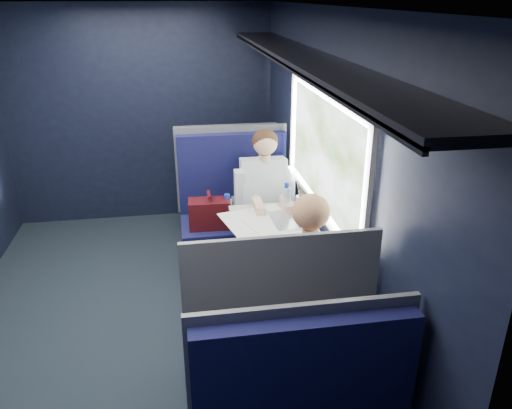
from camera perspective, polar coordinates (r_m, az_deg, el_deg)
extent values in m
cube|color=black|center=(4.09, -12.90, -13.24)|extent=(2.80, 4.20, 0.01)
cube|color=black|center=(3.69, 8.48, 3.40)|extent=(0.10, 4.20, 2.30)
cube|color=black|center=(5.60, -12.94, 9.83)|extent=(2.80, 0.10, 2.30)
cube|color=beige|center=(3.52, 7.90, 12.52)|extent=(0.03, 1.84, 0.07)
cube|color=beige|center=(3.76, 7.21, -0.31)|extent=(0.03, 1.84, 0.07)
cube|color=beige|center=(2.83, 12.55, 0.60)|extent=(0.03, 0.07, 0.78)
cube|color=beige|center=(4.44, 4.30, 9.23)|extent=(0.03, 0.07, 0.78)
cube|color=black|center=(3.44, 5.49, 16.36)|extent=(0.36, 4.10, 0.04)
cube|color=black|center=(3.40, 2.59, 16.03)|extent=(0.02, 4.10, 0.03)
cube|color=red|center=(3.49, 8.10, 14.86)|extent=(0.01, 0.10, 0.12)
cylinder|color=#54565E|center=(3.91, -0.29, -8.14)|extent=(0.08, 0.08, 0.70)
cube|color=#BBBBB7|center=(3.76, 2.41, -3.07)|extent=(0.62, 1.00, 0.04)
cube|color=#0B0C34|center=(4.64, -2.17, -4.57)|extent=(1.00, 0.50, 0.45)
cube|color=#0B0C34|center=(4.68, -2.75, 3.66)|extent=(1.00, 0.10, 0.75)
cube|color=#54565E|center=(4.72, -2.84, 4.16)|extent=(1.04, 0.03, 0.82)
cube|color=#54565E|center=(4.45, -2.15, -1.15)|extent=(0.06, 0.40, 0.20)
cube|color=#470F13|center=(4.42, -5.32, -1.06)|extent=(0.37, 0.21, 0.26)
cylinder|color=#470F13|center=(4.34, -5.41, 1.15)|extent=(0.04, 0.15, 0.03)
cylinder|color=silver|center=(4.45, -3.27, -0.91)|extent=(0.09, 0.09, 0.24)
cylinder|color=#163AA9|center=(4.39, -3.32, 0.86)|extent=(0.05, 0.05, 0.05)
cube|color=#0B0C34|center=(3.35, 1.37, -16.85)|extent=(1.00, 0.50, 0.45)
cube|color=#0B0C34|center=(2.75, 2.66, -11.20)|extent=(1.00, 0.10, 0.75)
cube|color=#54565E|center=(2.70, 2.91, -11.40)|extent=(1.04, 0.03, 0.82)
cube|color=#54565E|center=(3.19, 1.26, -11.80)|extent=(0.06, 0.40, 0.20)
cube|color=#0B0C34|center=(5.63, -3.60, 0.56)|extent=(1.00, 0.40, 0.45)
cube|color=#0B0C34|center=(5.22, -3.47, 5.20)|extent=(1.00, 0.10, 0.66)
cube|color=#54565E|center=(5.16, -3.41, 5.23)|extent=(1.04, 0.03, 0.72)
cube|color=#0B0C34|center=(2.36, 5.58, -19.65)|extent=(1.00, 0.10, 0.66)
cube|color=#54565E|center=(2.38, 5.26, -18.42)|extent=(1.04, 0.03, 0.72)
cube|color=black|center=(4.42, 1.22, -1.65)|extent=(0.36, 0.44, 0.16)
cube|color=black|center=(4.38, 1.66, -6.36)|extent=(0.32, 0.12, 0.45)
cube|color=silver|center=(4.46, 0.87, 2.11)|extent=(0.40, 0.29, 0.53)
cylinder|color=#D8A88C|center=(4.34, 0.99, 5.39)|extent=(0.10, 0.10, 0.06)
sphere|color=#D8A88C|center=(4.28, 1.05, 7.03)|extent=(0.21, 0.21, 0.21)
sphere|color=#382114|center=(4.29, 1.01, 7.28)|extent=(0.22, 0.22, 0.22)
cube|color=silver|center=(4.40, -1.86, 1.76)|extent=(0.09, 0.12, 0.34)
cube|color=silver|center=(4.47, 3.74, 2.09)|extent=(0.09, 0.12, 0.34)
cube|color=black|center=(3.32, 5.29, -10.77)|extent=(0.36, 0.44, 0.16)
cube|color=black|center=(3.66, 4.32, -13.03)|extent=(0.32, 0.12, 0.45)
cube|color=black|center=(3.06, 6.20, -8.50)|extent=(0.40, 0.29, 0.53)
cylinder|color=#D8A88C|center=(2.96, 6.23, -3.47)|extent=(0.10, 0.10, 0.06)
sphere|color=#D8A88C|center=(2.92, 6.24, -0.93)|extent=(0.21, 0.21, 0.21)
sphere|color=tan|center=(2.90, 6.33, -0.78)|extent=(0.22, 0.22, 0.22)
cube|color=black|center=(3.05, 1.96, -8.51)|extent=(0.09, 0.12, 0.34)
cube|color=black|center=(3.15, 9.91, -7.71)|extent=(0.09, 0.12, 0.34)
cube|color=tan|center=(2.95, 6.60, -7.11)|extent=(0.26, 0.07, 0.36)
cube|color=white|center=(3.77, 1.10, -2.60)|extent=(0.69, 0.85, 0.01)
cube|color=silver|center=(3.88, 3.84, -1.80)|extent=(0.28, 0.37, 0.02)
cube|color=silver|center=(3.85, 5.76, 0.19)|extent=(0.03, 0.36, 0.25)
cube|color=black|center=(3.85, 5.65, 0.18)|extent=(0.02, 0.31, 0.20)
cylinder|color=silver|center=(4.05, 3.50, 0.66)|extent=(0.07, 0.07, 0.19)
cylinder|color=#163AA9|center=(4.00, 3.54, 2.22)|extent=(0.04, 0.04, 0.04)
cylinder|color=white|center=(4.12, 5.05, 0.32)|extent=(0.07, 0.07, 0.10)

